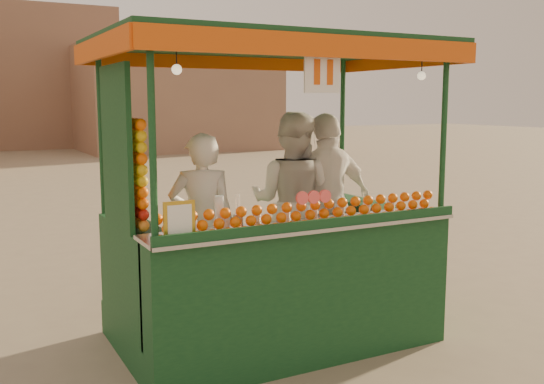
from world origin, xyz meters
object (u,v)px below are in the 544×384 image
vendor_middle (292,202)px  vendor_left (202,224)px  juice_cart (269,248)px  vendor_right (327,201)px

vendor_middle → vendor_left: bearing=56.1°
juice_cart → vendor_middle: 0.77m
juice_cart → vendor_left: size_ratio=1.87×
vendor_right → vendor_left: bearing=1.9°
vendor_left → juice_cart: bearing=173.4°
juice_cart → vendor_middle: size_ratio=1.69×
vendor_middle → vendor_right: (0.39, -0.08, -0.01)m
vendor_right → juice_cart: bearing=20.1°
vendor_left → vendor_middle: vendor_middle is taller
vendor_left → vendor_right: size_ratio=0.91×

